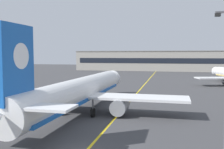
{
  "coord_description": "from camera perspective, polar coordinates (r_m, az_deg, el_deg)",
  "views": [
    {
      "loc": [
        8.14,
        -20.98,
        8.87
      ],
      "look_at": [
        -1.17,
        17.36,
        5.84
      ],
      "focal_mm": 40.97,
      "sensor_mm": 36.0,
      "label": 1
    }
  ],
  "objects": [
    {
      "name": "taxiway_centreline",
      "position": [
        52.38,
        4.53,
        -5.37
      ],
      "size": [
        2.8,
        179.99,
        0.01
      ],
      "primitive_type": "cube",
      "rotation": [
        0.0,
        0.0,
        0.01
      ],
      "color": "yellow",
      "rests_on": "ground"
    },
    {
      "name": "terminal_building",
      "position": [
        145.35,
        14.35,
        2.95
      ],
      "size": [
        114.34,
        12.4,
        11.12
      ],
      "color": "#9E998E",
      "rests_on": "ground"
    },
    {
      "name": "airliner_foreground",
      "position": [
        38.99,
        -7.12,
        -3.75
      ],
      "size": [
        32.01,
        41.4,
        11.65
      ],
      "color": "white",
      "rests_on": "ground"
    },
    {
      "name": "safety_cone_by_nose_gear",
      "position": [
        54.12,
        -0.19,
        -4.77
      ],
      "size": [
        0.44,
        0.44,
        0.55
      ],
      "color": "orange",
      "rests_on": "ground"
    }
  ]
}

